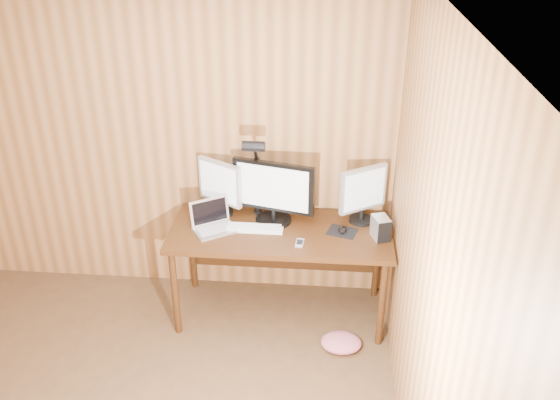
# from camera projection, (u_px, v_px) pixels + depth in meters

# --- Properties ---
(room_shell) EXTENTS (4.00, 4.00, 4.00)m
(room_shell) POSITION_uv_depth(u_px,v_px,m) (47.00, 309.00, 2.69)
(room_shell) COLOR #50361E
(room_shell) RESTS_ON ground
(desk) EXTENTS (1.60, 0.70, 0.75)m
(desk) POSITION_uv_depth(u_px,v_px,m) (281.00, 239.00, 4.41)
(desk) COLOR #381D0B
(desk) RESTS_ON floor
(monitor_center) EXTENTS (0.60, 0.27, 0.48)m
(monitor_center) POSITION_uv_depth(u_px,v_px,m) (273.00, 191.00, 4.28)
(monitor_center) COLOR black
(monitor_center) RESTS_ON desk
(monitor_left) EXTENTS (0.35, 0.22, 0.43)m
(monitor_left) POSITION_uv_depth(u_px,v_px,m) (220.00, 186.00, 4.39)
(monitor_left) COLOR black
(monitor_left) RESTS_ON desk
(monitor_right) EXTENTS (0.34, 0.24, 0.43)m
(monitor_right) POSITION_uv_depth(u_px,v_px,m) (363.00, 193.00, 4.29)
(monitor_right) COLOR black
(monitor_right) RESTS_ON desk
(laptop) EXTENTS (0.37, 0.35, 0.21)m
(laptop) POSITION_uv_depth(u_px,v_px,m) (213.00, 222.00, 4.28)
(laptop) COLOR silver
(laptop) RESTS_ON desk
(keyboard) EXTENTS (0.42, 0.13, 0.02)m
(keyboard) POSITION_uv_depth(u_px,v_px,m) (254.00, 228.00, 4.29)
(keyboard) COLOR white
(keyboard) RESTS_ON desk
(mousepad) EXTENTS (0.24, 0.22, 0.00)m
(mousepad) POSITION_uv_depth(u_px,v_px,m) (342.00, 232.00, 4.26)
(mousepad) COLOR black
(mousepad) RESTS_ON desk
(mouse) EXTENTS (0.10, 0.12, 0.04)m
(mouse) POSITION_uv_depth(u_px,v_px,m) (342.00, 229.00, 4.25)
(mouse) COLOR black
(mouse) RESTS_ON mousepad
(hard_drive) EXTENTS (0.14, 0.17, 0.16)m
(hard_drive) POSITION_uv_depth(u_px,v_px,m) (381.00, 228.00, 4.15)
(hard_drive) COLOR silver
(hard_drive) RESTS_ON desk
(phone) EXTENTS (0.06, 0.11, 0.01)m
(phone) POSITION_uv_depth(u_px,v_px,m) (300.00, 243.00, 4.12)
(phone) COLOR silver
(phone) RESTS_ON desk
(speaker) EXTENTS (0.05, 0.05, 0.11)m
(speaker) POSITION_uv_depth(u_px,v_px,m) (386.00, 222.00, 4.27)
(speaker) COLOR black
(speaker) RESTS_ON desk
(desk_lamp) EXTENTS (0.16, 0.23, 0.69)m
(desk_lamp) POSITION_uv_depth(u_px,v_px,m) (255.00, 166.00, 4.24)
(desk_lamp) COLOR black
(desk_lamp) RESTS_ON desk
(fabric_pile) EXTENTS (0.32, 0.28, 0.09)m
(fabric_pile) POSITION_uv_depth(u_px,v_px,m) (341.00, 343.00, 4.26)
(fabric_pile) COLOR #BC5B6B
(fabric_pile) RESTS_ON floor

